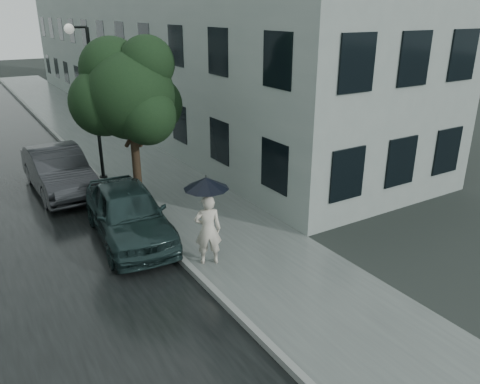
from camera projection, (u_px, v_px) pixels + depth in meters
ground at (282, 282)px, 10.79m from camera, size 120.00×120.00×0.00m
sidewalk at (122, 154)px, 20.41m from camera, size 3.50×60.00×0.01m
kerb_near at (79, 159)px, 19.49m from camera, size 0.15×60.00×0.15m
building_near at (160, 35)px, 27.28m from camera, size 7.02×36.00×9.00m
pedestrian at (208, 230)px, 11.30m from camera, size 0.77×0.64×1.79m
umbrella at (206, 183)px, 10.83m from camera, size 1.36×1.36×1.37m
street_tree at (129, 93)px, 13.69m from camera, size 3.39×3.08×5.24m
lamp_post at (90, 96)px, 16.02m from camera, size 0.84×0.38×5.46m
car_near at (128, 213)px, 12.60m from camera, size 2.21×4.62×1.52m
car_far at (58, 170)px, 15.91m from camera, size 1.72×4.66×1.53m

